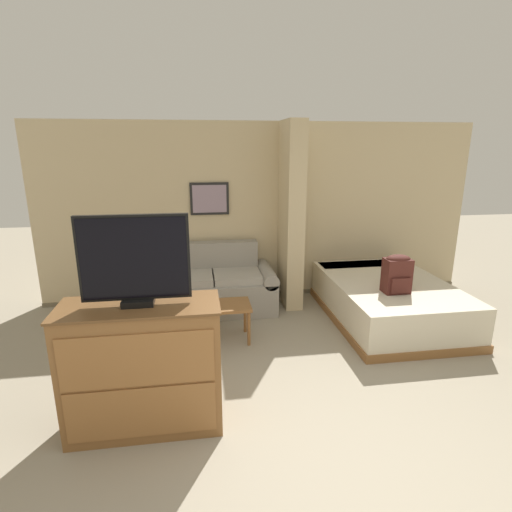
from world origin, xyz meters
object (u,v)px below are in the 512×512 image
object	(u,v)px
tv_dresser	(144,367)
bed	(387,299)
coffee_table	(218,309)
backpack	(397,273)
couch	(213,287)
tv	(135,261)
table_lamp	(136,256)

from	to	relation	value
tv_dresser	bed	size ratio (longest dim) A/B	0.58
coffee_table	backpack	size ratio (longest dim) A/B	1.62
tv_dresser	backpack	bearing A→B (deg)	24.78
bed	couch	bearing A→B (deg)	163.27
coffee_table	tv	size ratio (longest dim) A/B	0.94
tv	backpack	bearing A→B (deg)	24.77
coffee_table	bed	xyz separation A→B (m)	(2.28, 0.30, -0.13)
coffee_table	tv	world-z (taller)	tv
coffee_table	table_lamp	distance (m)	1.47
bed	table_lamp	bearing A→B (deg)	168.84
couch	bed	bearing A→B (deg)	-16.73
coffee_table	couch	bearing A→B (deg)	90.67
coffee_table	table_lamp	size ratio (longest dim) A/B	1.77
couch	tv_dresser	bearing A→B (deg)	-105.40
couch	tv	xyz separation A→B (m)	(-0.66, -2.41, 1.10)
coffee_table	bed	distance (m)	2.30
table_lamp	backpack	xyz separation A→B (m)	(3.19, -1.07, -0.06)
tv	coffee_table	bearing A→B (deg)	64.63
table_lamp	bed	bearing A→B (deg)	-11.16
couch	coffee_table	xyz separation A→B (m)	(0.01, -0.98, 0.07)
couch	bed	world-z (taller)	couch
tv_dresser	backpack	distance (m)	3.13
table_lamp	tv	distance (m)	2.47
coffee_table	backpack	distance (m)	2.19
coffee_table	tv	distance (m)	1.88
table_lamp	bed	xyz separation A→B (m)	(3.31, -0.65, -0.57)
coffee_table	bed	size ratio (longest dim) A/B	0.36
coffee_table	tv_dresser	size ratio (longest dim) A/B	0.62
table_lamp	couch	bearing A→B (deg)	1.90
coffee_table	tv	xyz separation A→B (m)	(-0.67, -1.42, 1.03)
coffee_table	bed	world-z (taller)	bed
bed	backpack	distance (m)	0.66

